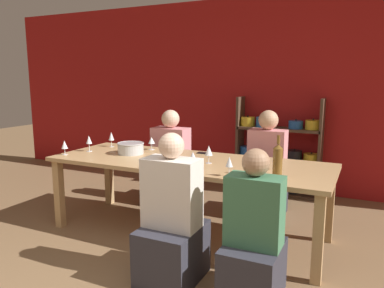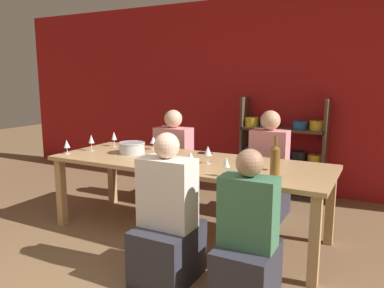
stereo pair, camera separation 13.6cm
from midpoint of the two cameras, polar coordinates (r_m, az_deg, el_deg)
wall_back_red at (r=5.48m, az=8.29°, el=7.47°), size 8.80×0.06×2.70m
shelf_unit at (r=5.27m, az=12.01°, el=-1.62°), size 1.14×0.30×1.33m
dining_table at (r=3.75m, az=-1.70°, el=-3.63°), size 2.80×1.01×0.77m
mixing_bowl at (r=4.11m, az=-10.27°, el=-0.59°), size 0.29×0.29×0.12m
wine_bottle_green at (r=3.15m, az=11.72°, el=-2.41°), size 0.08×0.08×0.35m
wine_glass_empty_a at (r=3.28m, az=-1.07°, el=-2.03°), size 0.08×0.08×0.17m
wine_glass_white_a at (r=3.40m, az=11.67°, el=-1.91°), size 0.08×0.08×0.18m
wine_glass_empty_b at (r=4.57m, az=-13.03°, el=1.13°), size 0.07×0.07×0.18m
wine_glass_white_b at (r=3.58m, az=1.48°, el=-1.09°), size 0.08×0.08×0.17m
wine_glass_red_a at (r=4.30m, az=-7.10°, el=0.49°), size 0.08×0.08×0.15m
wine_glass_white_c at (r=4.34m, az=-16.30°, el=0.55°), size 0.07×0.07×0.18m
wine_glass_white_d at (r=4.24m, az=-19.74°, el=-0.16°), size 0.07×0.07×0.15m
wine_glass_white_e at (r=3.12m, az=4.45°, el=-2.87°), size 0.07×0.07×0.17m
cell_phone at (r=4.07m, az=0.89°, el=-1.40°), size 0.15×0.07×0.01m
person_near_a at (r=2.79m, az=7.91°, el=-15.09°), size 0.40×0.49×1.11m
person_far_a at (r=4.83m, az=-4.04°, el=-3.83°), size 0.46×0.57×1.19m
person_near_b at (r=3.00m, az=-4.37°, el=-12.69°), size 0.43×0.54×1.18m
person_far_b at (r=4.40m, az=10.39°, el=-5.05°), size 0.42×0.52×1.23m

